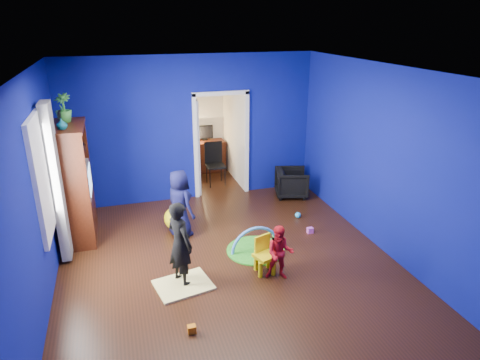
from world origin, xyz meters
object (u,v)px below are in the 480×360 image
object	(u,v)px
armchair	(292,183)
play_mat	(255,250)
child_navy	(180,204)
child_black	(180,244)
tv_armoire	(73,183)
study_desk	(206,156)
hopper_ball	(176,218)
kid_chair	(265,257)
toddler_red	(280,253)
crt_tv	(75,181)
vase	(62,124)
folding_chair	(216,165)

from	to	relation	value
armchair	play_mat	size ratio (longest dim) A/B	0.69
child_navy	armchair	bearing A→B (deg)	-95.33
child_black	tv_armoire	world-z (taller)	tv_armoire
armchair	child_navy	world-z (taller)	child_navy
tv_armoire	study_desk	xyz separation A→B (m)	(2.82, 2.68, -0.60)
armchair	hopper_ball	distance (m)	2.69
hopper_ball	kid_chair	world-z (taller)	kid_chair
toddler_red	tv_armoire	distance (m)	3.59
study_desk	armchair	bearing A→B (deg)	-56.40
crt_tv	hopper_ball	bearing A→B (deg)	-7.00
kid_chair	play_mat	world-z (taller)	kid_chair
play_mat	study_desk	xyz separation A→B (m)	(0.09, 4.01, 0.36)
child_black	tv_armoire	bearing A→B (deg)	11.23
vase	study_desk	distance (m)	4.43
crt_tv	hopper_ball	world-z (taller)	crt_tv
play_mat	vase	bearing A→B (deg)	159.27
toddler_red	play_mat	xyz separation A→B (m)	(-0.08, 0.82, -0.40)
vase	crt_tv	distance (m)	1.07
armchair	kid_chair	xyz separation A→B (m)	(-1.52, -2.57, -0.04)
study_desk	toddler_red	bearing A→B (deg)	-90.04
armchair	study_desk	xyz separation A→B (m)	(-1.37, 2.06, 0.08)
child_navy	study_desk	size ratio (longest dim) A/B	1.34
toddler_red	folding_chair	world-z (taller)	folding_chair
child_black	child_navy	bearing A→B (deg)	-35.84
child_black	vase	xyz separation A→B (m)	(-1.45, 1.56, 1.42)
toddler_red	folding_chair	size ratio (longest dim) A/B	0.89
tv_armoire	hopper_ball	distance (m)	1.81
vase	child_black	bearing A→B (deg)	-46.97
tv_armoire	play_mat	xyz separation A→B (m)	(2.73, -1.33, -0.97)
child_navy	study_desk	xyz separation A→B (m)	(1.14, 3.12, -0.22)
tv_armoire	crt_tv	xyz separation A→B (m)	(0.04, 0.00, 0.04)
crt_tv	kid_chair	world-z (taller)	crt_tv
child_navy	tv_armoire	xyz separation A→B (m)	(-1.68, 0.45, 0.39)
study_desk	folding_chair	distance (m)	0.96
vase	study_desk	world-z (taller)	vase
tv_armoire	crt_tv	bearing A→B (deg)	0.00
child_black	tv_armoire	xyz separation A→B (m)	(-1.45, 1.86, 0.36)
vase	folding_chair	bearing A→B (deg)	35.60
kid_chair	play_mat	distance (m)	0.67
vase	study_desk	size ratio (longest dim) A/B	0.19
child_black	armchair	bearing A→B (deg)	-74.66
child_black	toddler_red	size ratio (longest dim) A/B	1.51
play_mat	study_desk	distance (m)	4.03
hopper_ball	play_mat	xyz separation A→B (m)	(1.11, -1.14, -0.20)
hopper_ball	child_navy	bearing A→B (deg)	-78.69
hopper_ball	study_desk	xyz separation A→B (m)	(1.19, 2.87, 0.17)
study_desk	folding_chair	xyz separation A→B (m)	(0.00, -0.96, 0.09)
child_navy	play_mat	size ratio (longest dim) A/B	1.27
kid_chair	study_desk	size ratio (longest dim) A/B	0.57
child_navy	vase	bearing A→B (deg)	56.76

